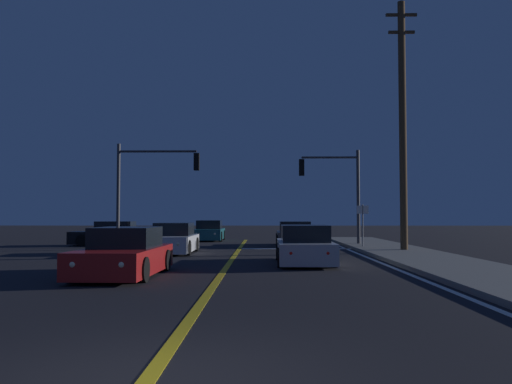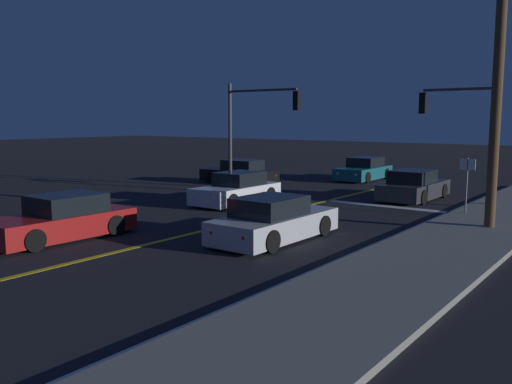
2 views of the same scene
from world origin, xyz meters
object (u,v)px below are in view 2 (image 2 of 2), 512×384
Objects in this scene: car_side_waiting_red at (62,220)px; street_sign_corner at (467,177)px; car_distant_tail_black at (240,173)px; utility_pole_right at (500,47)px; traffic_signal_far_left at (255,118)px; car_mid_block_charcoal at (414,187)px; traffic_signal_near_right at (466,122)px; car_far_approaching_white at (237,190)px; car_parked_curb_silver at (274,221)px; car_following_oncoming_teal at (364,170)px.

street_sign_corner is at bearing -126.81° from car_side_waiting_red.
car_distant_tail_black is 16.53m from utility_pole_right.
traffic_signal_far_left reaches higher than street_sign_corner.
traffic_signal_far_left reaches higher than car_side_waiting_red.
traffic_signal_far_left is (2.44, -1.86, 3.06)m from car_distant_tail_black.
car_mid_block_charcoal is 0.83× the size of traffic_signal_near_right.
car_side_waiting_red is 1.04× the size of car_far_approaching_white.
car_far_approaching_white is 0.82× the size of traffic_signal_near_right.
traffic_signal_near_right is 6.04m from utility_pole_right.
car_distant_tail_black is (-4.54, 14.45, -0.00)m from car_side_waiting_red.
car_distant_tail_black is 12.71m from traffic_signal_near_right.
traffic_signal_near_right is at bearing 8.03° from traffic_signal_far_left.
car_parked_curb_silver is at bearing -91.14° from car_mid_block_charcoal.
car_parked_curb_silver and car_far_approaching_white have the same top height.
car_side_waiting_red is 1.01× the size of car_following_oncoming_teal.
car_side_waiting_red is at bearing -138.61° from utility_pole_right.
utility_pole_right reaches higher than car_following_oncoming_teal.
car_distant_tail_black is at bearing 159.39° from utility_pole_right.
car_far_approaching_white is (-5.70, -5.61, -0.00)m from car_mid_block_charcoal.
car_following_oncoming_teal and car_far_approaching_white have the same top height.
car_side_waiting_red is 0.39× the size of utility_pole_right.
car_distant_tail_black is at bearing -2.13° from traffic_signal_near_right.
car_far_approaching_white is at bearing 33.80° from traffic_signal_near_right.
traffic_signal_far_left is (-7.67, -1.69, 3.06)m from car_mid_block_charcoal.
car_parked_curb_silver is 1.02× the size of car_side_waiting_red.
car_far_approaching_white is 0.79× the size of traffic_signal_far_left.
car_far_approaching_white is 9.26m from street_sign_corner.
utility_pole_right is (12.23, -3.66, 2.18)m from traffic_signal_far_left.
traffic_signal_near_right is (12.37, -0.46, 2.89)m from car_distant_tail_black.
utility_pole_right is at bearing -49.11° from car_mid_block_charcoal.
traffic_signal_near_right is at bearing 114.55° from utility_pole_right.
car_following_oncoming_teal is (-5.31, 6.00, -0.00)m from car_mid_block_charcoal.
car_parked_curb_silver is at bearing -114.66° from street_sign_corner.
traffic_signal_far_left reaches higher than traffic_signal_near_right.
car_mid_block_charcoal is at bearing 130.45° from utility_pole_right.
traffic_signal_far_left is at bearing -167.11° from car_mid_block_charcoal.
car_side_waiting_red is 14.23m from street_sign_corner.
street_sign_corner is (8.74, 11.19, 0.91)m from car_side_waiting_red.
car_parked_curb_silver is at bearing -50.43° from traffic_signal_far_left.
utility_pole_right reaches higher than car_mid_block_charcoal.
street_sign_corner is (10.83, -1.40, -2.15)m from traffic_signal_far_left.
car_mid_block_charcoal is 3.67m from traffic_signal_near_right.
traffic_signal_near_right is 0.46× the size of utility_pole_right.
car_mid_block_charcoal is 8.77m from utility_pole_right.
street_sign_corner reaches higher than car_side_waiting_red.
traffic_signal_far_left is 12.95m from utility_pole_right.
car_far_approaching_white is at bearing 137.76° from car_parked_curb_silver.
street_sign_corner reaches higher than car_far_approaching_white.
utility_pole_right reaches higher than traffic_signal_far_left.
utility_pole_right is (10.14, 8.93, 5.24)m from car_side_waiting_red.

